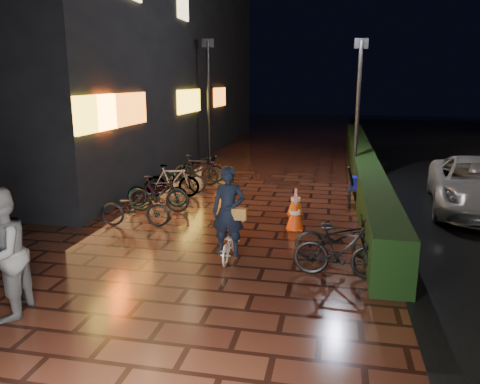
% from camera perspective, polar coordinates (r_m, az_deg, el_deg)
% --- Properties ---
extents(ground, '(80.00, 80.00, 0.00)m').
position_cam_1_polar(ground, '(9.99, -2.52, -6.38)').
color(ground, '#381911').
rests_on(ground, ground).
extents(hedge, '(0.70, 20.00, 1.00)m').
position_cam_1_polar(hedge, '(17.38, 14.68, 3.42)').
color(hedge, black).
rests_on(hedge, ground).
extents(bystander_person, '(0.88, 1.05, 1.93)m').
position_cam_1_polar(bystander_person, '(7.53, -27.08, -6.79)').
color(bystander_person, '#545456').
rests_on(bystander_person, ground).
extents(van, '(2.92, 5.21, 1.38)m').
position_cam_1_polar(van, '(13.84, 27.04, 0.73)').
color(van, '#A3A3A8').
rests_on(van, ground).
extents(storefront_block, '(12.09, 22.00, 9.00)m').
position_cam_1_polar(storefront_block, '(23.78, -18.94, 15.39)').
color(storefront_block, black).
rests_on(storefront_block, ground).
extents(lamp_post_hedge, '(0.43, 0.25, 4.66)m').
position_cam_1_polar(lamp_post_hedge, '(15.50, 14.16, 9.97)').
color(lamp_post_hedge, black).
rests_on(lamp_post_hedge, ground).
extents(lamp_post_sf, '(0.47, 0.24, 5.03)m').
position_cam_1_polar(lamp_post_sf, '(19.64, -3.85, 11.56)').
color(lamp_post_sf, black).
rests_on(lamp_post_sf, ground).
extents(cyclist, '(0.67, 1.29, 1.84)m').
position_cam_1_polar(cyclist, '(8.94, -1.34, -4.14)').
color(cyclist, white).
rests_on(cyclist, ground).
extents(traffic_barrier, '(0.51, 1.65, 0.67)m').
position_cam_1_polar(traffic_barrier, '(11.57, 6.76, -1.96)').
color(traffic_barrier, '#FF410D').
rests_on(traffic_barrier, ground).
extents(cart_assembly, '(0.70, 0.62, 1.14)m').
position_cam_1_polar(cart_assembly, '(13.33, 14.25, 0.88)').
color(cart_assembly, black).
rests_on(cart_assembly, ground).
extents(parked_bikes_storefront, '(1.97, 6.15, 0.97)m').
position_cam_1_polar(parked_bikes_storefront, '(13.89, -8.06, 1.11)').
color(parked_bikes_storefront, black).
rests_on(parked_bikes_storefront, ground).
extents(parked_bikes_hedge, '(1.73, 1.55, 0.97)m').
position_cam_1_polar(parked_bikes_hedge, '(8.86, 11.99, -6.13)').
color(parked_bikes_hedge, black).
rests_on(parked_bikes_hedge, ground).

